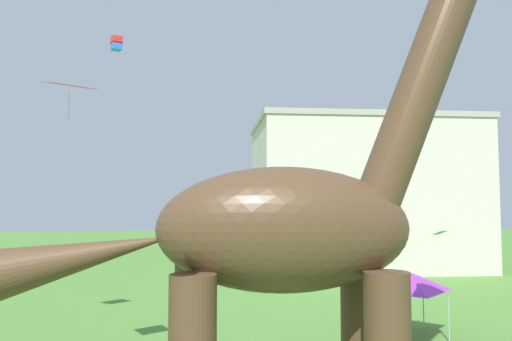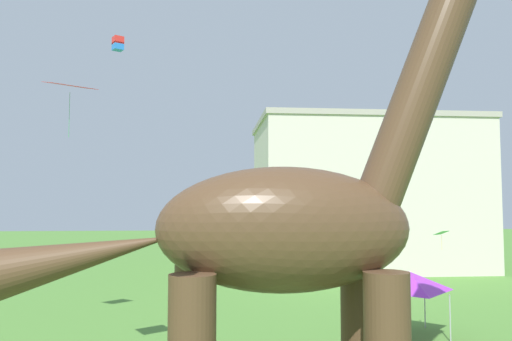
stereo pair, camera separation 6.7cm
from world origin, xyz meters
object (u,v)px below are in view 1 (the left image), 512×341
(kite_near_high, at_px, (69,86))
(kite_apex, at_px, (116,43))
(festival_canopy_tent, at_px, (408,281))
(kite_far_right, at_px, (440,233))
(dinosaur_sculpture, at_px, (282,229))

(kite_near_high, bearing_deg, kite_apex, 94.20)
(festival_canopy_tent, relative_size, kite_far_right, 2.72)
(festival_canopy_tent, height_order, kite_near_high, kite_near_high)
(kite_apex, bearing_deg, kite_far_right, -5.02)
(festival_canopy_tent, xyz_separation_m, kite_apex, (-15.36, 8.49, 13.85))
(kite_far_right, bearing_deg, dinosaur_sculpture, -125.00)
(festival_canopy_tent, bearing_deg, kite_apex, 151.07)
(kite_far_right, height_order, kite_apex, kite_apex)
(festival_canopy_tent, relative_size, kite_apex, 3.65)
(kite_near_high, xyz_separation_m, kite_far_right, (19.13, 12.76, -5.80))
(kite_apex, bearing_deg, kite_near_high, -85.80)
(dinosaur_sculpture, bearing_deg, kite_apex, 101.72)
(dinosaur_sculpture, height_order, kite_far_right, dinosaur_sculpture)
(dinosaur_sculpture, distance_m, kite_far_right, 21.94)
(dinosaur_sculpture, bearing_deg, festival_canopy_tent, 46.05)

